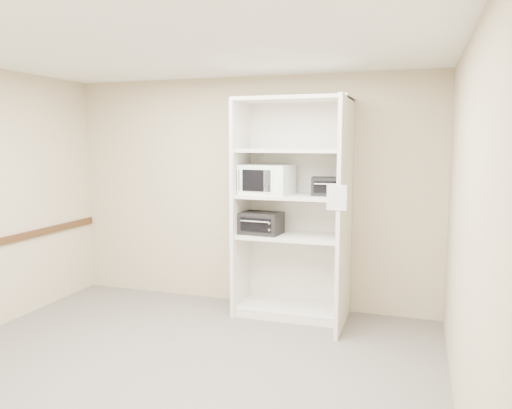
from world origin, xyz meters
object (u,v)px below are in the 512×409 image
(microwave, at_px, (267,179))
(toaster_oven_lower, at_px, (262,223))
(shelving_unit, at_px, (296,216))
(toaster_oven_upper, at_px, (328,186))

(microwave, xyz_separation_m, toaster_oven_lower, (-0.06, -0.01, -0.49))
(shelving_unit, height_order, toaster_oven_upper, shelving_unit)
(toaster_oven_upper, bearing_deg, shelving_unit, 177.00)
(toaster_oven_upper, distance_m, toaster_oven_lower, 0.84)
(microwave, xyz_separation_m, toaster_oven_upper, (0.67, 0.07, -0.06))
(shelving_unit, relative_size, toaster_oven_lower, 5.55)
(shelving_unit, bearing_deg, microwave, -172.18)
(microwave, height_order, toaster_oven_lower, microwave)
(shelving_unit, height_order, toaster_oven_lower, shelving_unit)
(microwave, distance_m, toaster_oven_upper, 0.67)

